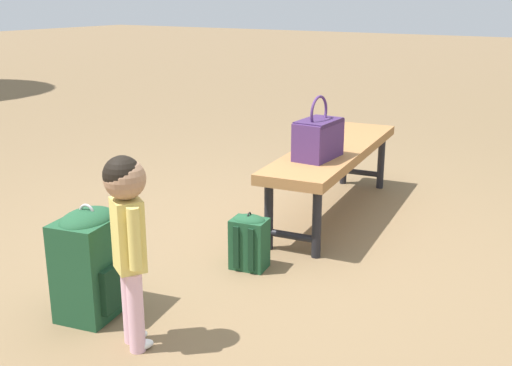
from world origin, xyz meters
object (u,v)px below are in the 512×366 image
child_standing (127,224)px  backpack_large (91,260)px  handbag (318,137)px  backpack_small (249,240)px  park_bench (334,155)px

child_standing → backpack_large: (-0.11, -0.34, -0.27)m
handbag → backpack_small: bearing=-4.1°
handbag → child_standing: (1.56, -0.03, -0.05)m
park_bench → backpack_small: park_bench is taller
backpack_large → backpack_small: backpack_large is taller
handbag → child_standing: bearing=-1.3°
child_standing → backpack_large: size_ratio=1.55×
park_bench → backpack_small: bearing=-0.4°
backpack_small → backpack_large: bearing=-23.0°
child_standing → backpack_small: bearing=-179.1°
park_bench → handbag: bearing=7.6°
handbag → backpack_small: (0.67, -0.05, -0.42)m
handbag → backpack_small: handbag is taller
child_standing → backpack_small: 0.96m
park_bench → handbag: size_ratio=4.45×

